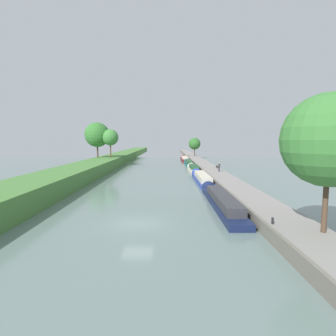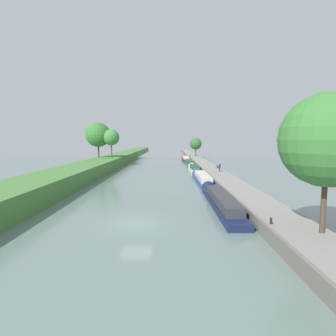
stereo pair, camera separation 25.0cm
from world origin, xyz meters
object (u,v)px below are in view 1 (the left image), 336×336
at_px(person_walking, 220,167).
at_px(narrowboat_blue, 202,178).
at_px(narrowboat_cream, 194,168).
at_px(mooring_bollard_far, 189,156).
at_px(narrowboat_teal, 189,163).
at_px(park_bench, 218,166).
at_px(mooring_bollard_near, 273,221).
at_px(narrowboat_navy, 221,200).
at_px(narrowboat_maroon, 185,159).

bearing_deg(person_walking, narrowboat_blue, -127.85).
distance_m(narrowboat_cream, mooring_bollard_far, 34.38).
xyz_separation_m(narrowboat_teal, park_bench, (4.61, -17.25, 0.80)).
height_order(mooring_bollard_near, mooring_bollard_far, same).
distance_m(narrowboat_blue, mooring_bollard_far, 49.22).
bearing_deg(park_bench, mooring_bollard_far, 94.35).
bearing_deg(narrowboat_cream, narrowboat_blue, -90.22).
bearing_deg(narrowboat_teal, park_bench, -75.04).
height_order(narrowboat_navy, person_walking, person_walking).
relative_size(narrowboat_cream, person_walking, 6.43).
height_order(narrowboat_cream, mooring_bollard_near, mooring_bollard_near).
xyz_separation_m(narrowboat_cream, park_bench, (4.61, -3.87, 0.77)).
height_order(narrowboat_navy, narrowboat_maroon, narrowboat_maroon).
xyz_separation_m(narrowboat_blue, person_walking, (3.83, 4.93, 1.29)).
bearing_deg(narrowboat_blue, narrowboat_cream, 89.78).
xyz_separation_m(narrowboat_cream, narrowboat_maroon, (-0.18, 28.42, 0.02)).
bearing_deg(person_walking, narrowboat_teal, 99.20).
bearing_deg(park_bench, narrowboat_navy, -99.91).
relative_size(person_walking, mooring_bollard_near, 3.69).
distance_m(mooring_bollard_far, park_bench, 38.31).
height_order(mooring_bollard_far, park_bench, park_bench).
distance_m(narrowboat_navy, mooring_bollard_near, 9.38).
distance_m(narrowboat_blue, mooring_bollard_near, 25.27).
xyz_separation_m(narrowboat_blue, narrowboat_cream, (0.06, 14.85, -0.01)).
distance_m(narrowboat_blue, narrowboat_teal, 28.24).
xyz_separation_m(narrowboat_blue, park_bench, (4.67, 10.98, 0.76)).
distance_m(mooring_bollard_near, park_bench, 36.30).
bearing_deg(narrowboat_cream, mooring_bollard_near, -87.57).
bearing_deg(narrowboat_blue, person_walking, 52.15).
height_order(narrowboat_maroon, park_bench, park_bench).
relative_size(narrowboat_navy, park_bench, 11.04).
relative_size(narrowboat_teal, person_walking, 7.90).
height_order(person_walking, mooring_bollard_far, person_walking).
height_order(narrowboat_cream, mooring_bollard_far, mooring_bollard_far).
bearing_deg(narrowboat_teal, narrowboat_maroon, 90.70).
height_order(narrowboat_navy, park_bench, park_bench).
relative_size(mooring_bollard_far, park_bench, 0.30).
bearing_deg(person_walking, narrowboat_maroon, 95.89).
xyz_separation_m(narrowboat_blue, mooring_bollard_far, (1.76, 49.18, 0.64)).
height_order(narrowboat_teal, park_bench, park_bench).
relative_size(narrowboat_blue, mooring_bollard_far, 34.49).
bearing_deg(person_walking, park_bench, 82.13).
height_order(narrowboat_blue, park_bench, park_bench).
bearing_deg(person_walking, narrowboat_cream, 110.83).
relative_size(narrowboat_navy, narrowboat_blue, 1.07).
relative_size(mooring_bollard_near, mooring_bollard_far, 1.00).
relative_size(narrowboat_teal, narrowboat_maroon, 0.91).
xyz_separation_m(narrowboat_navy, narrowboat_cream, (0.11, 30.87, -0.03)).
bearing_deg(mooring_bollard_near, narrowboat_blue, 94.00).
bearing_deg(mooring_bollard_far, narrowboat_cream, -92.84).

